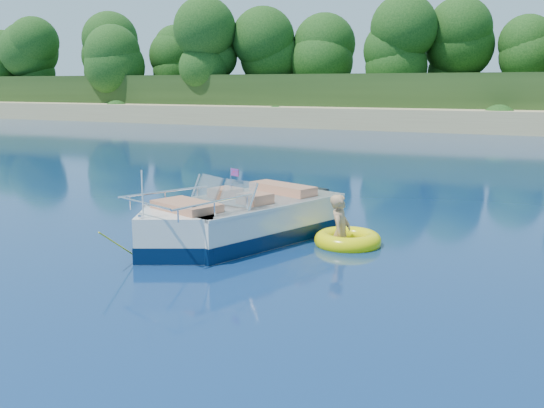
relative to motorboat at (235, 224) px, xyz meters
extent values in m
plane|color=#0A2146|center=(0.14, -3.24, -0.37)|extent=(160.00, 160.00, 0.00)
cube|color=tan|center=(0.14, 34.76, 0.13)|extent=(170.00, 8.00, 2.00)
cube|color=black|center=(0.14, 61.76, 0.63)|extent=(170.00, 56.00, 6.00)
cylinder|color=black|center=(-44.86, 37.76, 2.53)|extent=(0.44, 0.44, 2.80)
sphere|color=black|center=(-44.86, 37.76, 5.19)|extent=(4.62, 4.62, 4.62)
cylinder|color=black|center=(-17.86, 37.26, 2.73)|extent=(0.44, 0.44, 3.20)
sphere|color=black|center=(-17.86, 37.26, 5.77)|extent=(5.28, 5.28, 5.28)
cylinder|color=black|center=(0.14, 38.76, 2.93)|extent=(0.44, 0.44, 3.60)
sphere|color=black|center=(0.14, 38.76, 6.35)|extent=(5.94, 5.94, 5.94)
cube|color=silver|center=(0.13, 0.36, -0.06)|extent=(3.17, 4.25, 1.05)
cube|color=silver|center=(-0.47, -1.33, -0.06)|extent=(1.89, 1.89, 1.05)
cube|color=#051634|center=(0.13, 0.36, -0.21)|extent=(3.21, 4.30, 0.30)
cube|color=#051634|center=(-0.47, -1.33, -0.21)|extent=(1.93, 1.93, 0.30)
cube|color=tan|center=(0.23, 0.65, 0.23)|extent=(2.41, 3.04, 0.10)
cube|color=silver|center=(0.13, 0.36, 0.43)|extent=(3.20, 4.26, 0.06)
cube|color=black|center=(0.83, 2.32, -0.02)|extent=(0.64, 0.52, 0.90)
cube|color=#8C9EA5|center=(-0.53, -0.15, 0.72)|extent=(0.82, 0.60, 0.49)
cube|color=#8C9EA5|center=(0.32, -0.45, 0.72)|extent=(0.82, 0.42, 0.49)
cube|color=#BA7656|center=(-0.38, 0.28, 0.46)|extent=(0.71, 0.71, 0.40)
cube|color=#BA7656|center=(0.47, -0.03, 0.46)|extent=(0.71, 0.71, 0.40)
cube|color=#BA7656|center=(0.47, 1.31, 0.46)|extent=(1.66, 1.05, 0.38)
cube|color=#BA7656|center=(-0.41, -1.15, 0.44)|extent=(1.50, 1.15, 0.34)
cylinder|color=silver|center=(-0.73, -2.05, 0.89)|extent=(0.04, 0.04, 0.85)
cube|color=red|center=(0.23, -0.42, 1.13)|extent=(0.21, 0.09, 0.14)
cube|color=silver|center=(-0.75, -2.10, 0.49)|extent=(0.11, 0.09, 0.05)
cylinder|color=yellow|center=(-1.01, -2.38, -0.02)|extent=(0.03, 1.08, 0.77)
torus|color=#F5EE06|center=(2.18, 0.72, -0.28)|extent=(1.75, 1.75, 0.36)
torus|color=#B22508|center=(2.18, 0.72, -0.26)|extent=(1.44, 1.44, 0.12)
imported|color=tan|center=(2.05, 0.65, -0.37)|extent=(0.50, 0.91, 1.72)
camera|label=1|loc=(5.86, -10.58, 2.78)|focal=40.00mm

